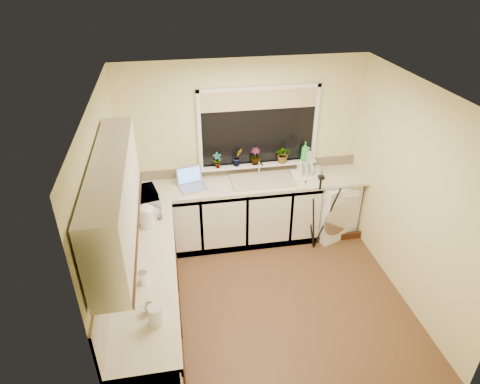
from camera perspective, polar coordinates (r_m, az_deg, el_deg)
name	(u,v)px	position (r m, az deg, el deg)	size (l,w,h in m)	color
floor	(266,297)	(5.14, 3.48, -14.03)	(3.20, 3.20, 0.00)	brown
ceiling	(274,95)	(3.85, 4.63, 12.99)	(3.20, 3.20, 0.00)	white
wall_back	(243,151)	(5.66, 0.42, 5.64)	(3.20, 3.20, 0.00)	beige
wall_front	(317,319)	(3.28, 10.37, -16.63)	(3.20, 3.20, 0.00)	beige
wall_left	(110,226)	(4.33, -17.16, -4.40)	(3.00, 3.00, 0.00)	beige
wall_right	(411,196)	(4.97, 22.20, -0.57)	(3.00, 3.00, 0.00)	beige
base_cabinet_back	(223,215)	(5.75, -2.26, -3.07)	(2.55, 0.60, 0.86)	silver
base_cabinet_left	(150,303)	(4.56, -12.10, -14.50)	(0.54, 2.40, 0.86)	silver
worktop_back	(247,184)	(5.56, 0.97, 1.13)	(3.20, 0.60, 0.04)	beige
worktop_left	(145,269)	(4.26, -12.75, -10.18)	(0.60, 2.40, 0.04)	beige
upper_cabinet	(115,198)	(3.62, -16.62, -0.73)	(0.28, 1.90, 0.70)	silver
splashback_left	(111,253)	(4.14, -17.14, -7.87)	(0.02, 2.40, 0.45)	beige
splashback_back	(243,168)	(5.76, 0.43, 3.29)	(3.20, 0.02, 0.14)	beige
window_glass	(258,127)	(5.56, 2.51, 8.76)	(1.50, 0.02, 1.00)	black
window_blind	(259,100)	(5.41, 2.66, 12.36)	(1.50, 0.02, 0.25)	tan
windowsill	(258,164)	(5.72, 2.51, 3.76)	(1.60, 0.14, 0.03)	white
sink	(262,180)	(5.58, 2.99, 1.60)	(0.82, 0.46, 0.03)	tan
faucet	(259,167)	(5.68, 2.62, 3.40)	(0.03, 0.03, 0.24)	silver
washing_machine	(330,206)	(6.08, 12.13, -1.85)	(0.59, 0.57, 0.84)	white
laptop	(191,182)	(5.46, -6.63, 1.39)	(0.39, 0.35, 0.25)	gray
kettle	(147,218)	(4.75, -12.51, -3.40)	(0.17, 0.17, 0.22)	silver
dish_rack	(306,176)	(5.72, 8.90, 2.22)	(0.38, 0.28, 0.06)	silver
tripod	(317,213)	(5.63, 10.43, -2.85)	(0.55, 0.55, 1.12)	black
glass_jug	(155,315)	(3.65, -11.40, -16.05)	(0.12, 0.12, 0.17)	silver
steel_jar	(143,278)	(4.05, -13.03, -11.24)	(0.09, 0.09, 0.12)	white
microwave	(144,203)	(4.98, -12.87, -1.43)	(0.47, 0.32, 0.26)	silver
plant_a	(217,160)	(5.54, -3.08, 4.29)	(0.12, 0.08, 0.22)	#999999
plant_b	(237,157)	(5.60, -0.35, 4.75)	(0.14, 0.11, 0.25)	#999999
plant_c	(255,156)	(5.64, 2.07, 4.86)	(0.13, 0.13, 0.23)	#999999
plant_d	(283,154)	(5.71, 5.90, 5.10)	(0.22, 0.19, 0.24)	#999999
soap_bottle_green	(305,151)	(5.80, 8.79, 5.45)	(0.10, 0.11, 0.27)	green
soap_bottle_clear	(308,154)	(5.83, 9.18, 5.15)	(0.09, 0.09, 0.20)	#999999
cup_back	(317,170)	(5.83, 10.37, 2.90)	(0.14, 0.14, 0.11)	beige
cup_left	(149,308)	(3.78, -12.22, -15.14)	(0.09, 0.09, 0.08)	beige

